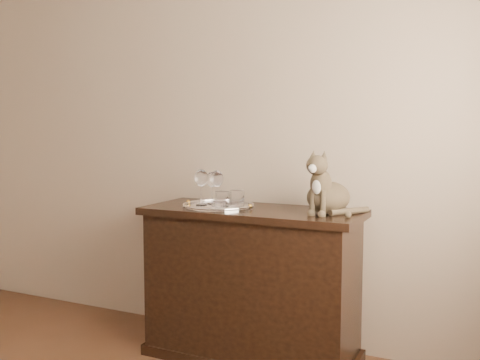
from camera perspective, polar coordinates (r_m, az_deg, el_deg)
The scene contains 9 objects.
wall_back at distance 3.46m, azimuth -5.71°, elevation 6.49°, with size 4.00×0.10×2.70m, color #BDA68E.
sideboard at distance 3.03m, azimuth 1.29°, elevation -11.03°, with size 1.20×0.50×0.85m, color black, non-canonical shape.
tray at distance 3.00m, azimuth -2.31°, elevation -2.83°, with size 0.40×0.40×0.01m, color white.
wine_glass_a at distance 3.07m, azimuth -3.02°, elevation -0.84°, with size 0.07×0.07×0.18m, color silver, non-canonical shape.
wine_glass_c at distance 3.01m, azimuth -4.15°, elevation -0.78°, with size 0.08×0.08×0.20m, color white, non-canonical shape.
wine_glass_d at distance 3.00m, azimuth -2.49°, elevation -0.85°, with size 0.07×0.07×0.20m, color white, non-canonical shape.
tumbler_a at distance 2.92m, azimuth -1.91°, elevation -2.09°, with size 0.08×0.08×0.09m, color white.
tumbler_c at distance 2.96m, azimuth -0.31°, elevation -1.97°, with size 0.08×0.08×0.09m, color white.
cat at distance 2.80m, azimuth 9.44°, elevation -0.17°, with size 0.33×0.31×0.33m, color #4D3F2E, non-canonical shape.
Camera 1 is at (1.78, -0.72, 1.28)m, focal length 40.00 mm.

